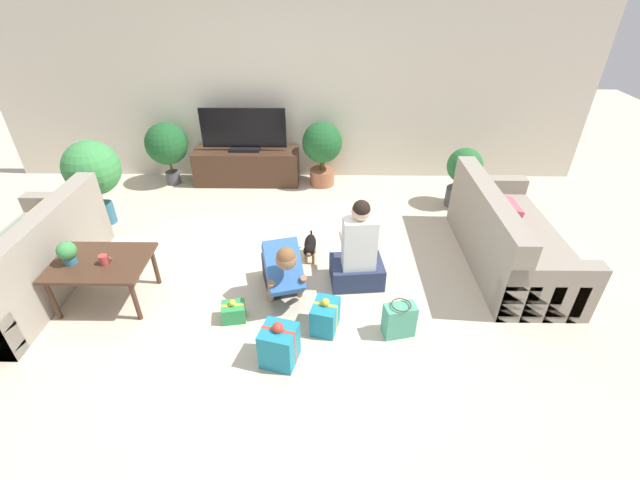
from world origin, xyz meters
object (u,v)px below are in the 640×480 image
(potted_plant_back_left, at_px, (167,145))
(person_kneeling, at_px, (282,270))
(gift_box_a, at_px, (279,345))
(sofa_left, at_px, (28,264))
(gift_box_b, at_px, (325,316))
(tv_console, at_px, (247,167))
(potted_plant_corner_right, at_px, (463,174))
(mug, at_px, (104,260))
(tv, at_px, (244,132))
(dog, at_px, (310,246))
(tabletop_plant, at_px, (67,252))
(person_sitting, at_px, (358,255))
(gift_box_c, at_px, (234,312))
(gift_bag_a, at_px, (399,320))
(potted_plant_back_right, at_px, (322,147))
(potted_plant_corner_left, at_px, (92,170))
(sofa_right, at_px, (507,239))
(coffee_table, at_px, (101,266))

(potted_plant_back_left, relative_size, person_kneeling, 1.12)
(gift_box_a, bearing_deg, sofa_left, 160.38)
(person_kneeling, height_order, gift_box_b, person_kneeling)
(tv_console, bearing_deg, person_kneeling, -73.98)
(potted_plant_corner_right, relative_size, mug, 6.65)
(tv, height_order, dog, tv)
(mug, relative_size, tabletop_plant, 0.54)
(potted_plant_corner_right, relative_size, person_sitting, 0.82)
(potted_plant_back_left, relative_size, tabletop_plant, 4.07)
(tv, relative_size, gift_box_c, 5.07)
(dog, bearing_deg, gift_box_b, -78.65)
(gift_bag_a, bearing_deg, gift_box_b, 174.66)
(mug, bearing_deg, gift_box_c, -10.45)
(potted_plant_back_right, distance_m, tabletop_plant, 3.49)
(dog, bearing_deg, potted_plant_corner_left, 164.86)
(sofa_left, xyz_separation_m, dog, (2.74, 0.51, -0.11))
(sofa_left, xyz_separation_m, tv, (1.75, 2.50, 0.46))
(potted_plant_back_right, bearing_deg, gift_bag_a, -77.00)
(gift_box_b, bearing_deg, potted_plant_back_left, 127.27)
(sofa_left, bearing_deg, person_kneeling, 87.61)
(potted_plant_corner_left, relative_size, person_kneeling, 1.31)
(tv_console, xyz_separation_m, person_sitting, (1.48, -2.38, 0.09))
(person_kneeling, bearing_deg, sofa_left, 161.93)
(sofa_left, xyz_separation_m, person_kneeling, (2.49, -0.10, 0.03))
(person_kneeling, height_order, gift_box_a, person_kneeling)
(dog, height_order, gift_bag_a, gift_bag_a)
(sofa_left, bearing_deg, potted_plant_corner_right, 111.27)
(person_sitting, relative_size, mug, 8.09)
(gift_box_b, bearing_deg, dog, 99.33)
(dog, xyz_separation_m, mug, (-1.85, -0.71, 0.31))
(sofa_right, xyz_separation_m, mug, (-3.95, -0.72, 0.21))
(gift_box_a, xyz_separation_m, gift_box_b, (0.37, 0.38, -0.04))
(potted_plant_corner_right, bearing_deg, potted_plant_back_left, 171.23)
(tv_console, bearing_deg, potted_plant_corner_left, -143.28)
(gift_box_a, xyz_separation_m, gift_bag_a, (1.02, 0.32, -0.01))
(potted_plant_back_right, distance_m, gift_bag_a, 3.14)
(sofa_right, relative_size, potted_plant_back_left, 2.11)
(potted_plant_corner_right, xyz_separation_m, person_kneeling, (-2.20, -1.93, -0.13))
(gift_box_c, bearing_deg, sofa_right, 18.71)
(sofa_left, bearing_deg, gift_box_c, 78.48)
(potted_plant_corner_right, height_order, person_kneeling, potted_plant_corner_right)
(sofa_left, xyz_separation_m, potted_plant_corner_right, (4.69, 1.83, 0.16))
(potted_plant_corner_right, distance_m, mug, 4.31)
(potted_plant_back_right, bearing_deg, gift_box_a, -95.35)
(sofa_left, height_order, gift_box_c, sofa_left)
(tabletop_plant, bearing_deg, gift_box_c, -8.39)
(coffee_table, height_order, gift_bag_a, coffee_table)
(sofa_left, bearing_deg, coffee_table, 78.46)
(potted_plant_back_left, height_order, gift_box_a, potted_plant_back_left)
(potted_plant_corner_left, relative_size, person_sitting, 1.09)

